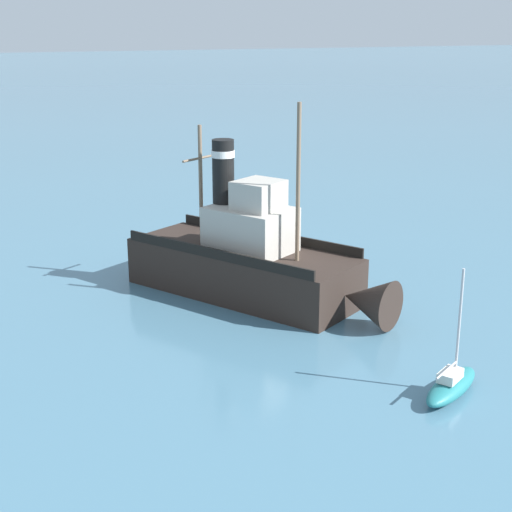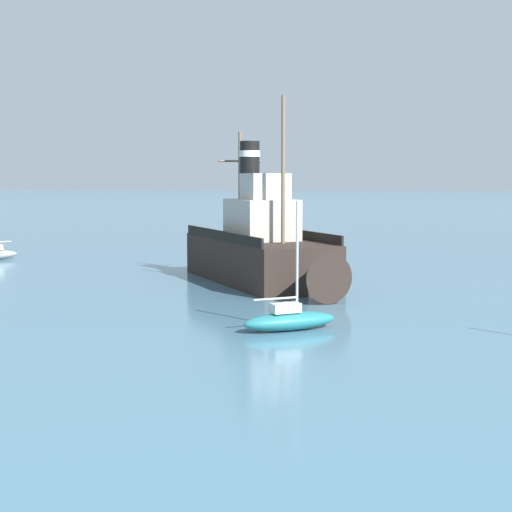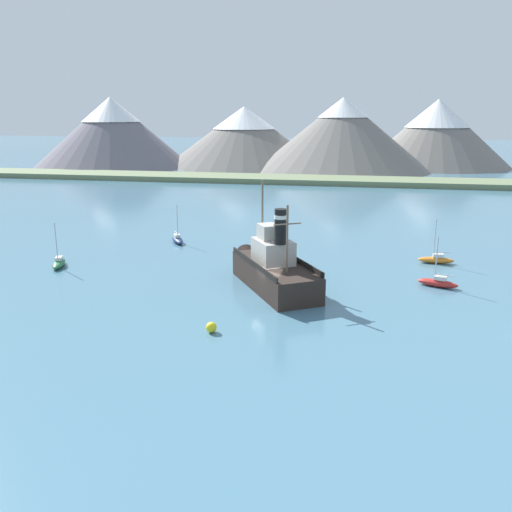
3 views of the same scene
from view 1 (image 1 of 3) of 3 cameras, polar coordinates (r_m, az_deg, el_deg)
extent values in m
plane|color=#477289|center=(42.63, -1.91, -1.58)|extent=(600.00, 600.00, 0.00)
cube|color=#2D231E|center=(39.79, -0.97, -1.12)|extent=(10.03, 12.53, 2.40)
cone|color=#2D231E|center=(36.06, 8.11, -3.25)|extent=(3.26, 3.28, 2.35)
cube|color=#B2ADA3|center=(38.84, -0.41, 1.96)|extent=(4.65, 4.98, 2.20)
cube|color=#B2ADA3|center=(38.12, 0.19, 4.46)|extent=(2.92, 2.86, 1.40)
cylinder|color=black|center=(39.27, -2.40, 6.16)|extent=(1.10, 1.10, 3.20)
cylinder|color=silver|center=(39.11, -2.42, 7.45)|extent=(1.16, 1.16, 0.35)
cylinder|color=#75604C|center=(36.64, 3.08, 5.28)|extent=(0.20, 0.20, 7.50)
cylinder|color=#75604C|center=(40.37, -4.04, 5.27)|extent=(0.20, 0.20, 6.00)
cylinder|color=#75604C|center=(40.13, -4.08, 7.12)|extent=(2.28, 1.46, 0.12)
cube|color=black|center=(41.02, 0.87, 1.55)|extent=(6.07, 9.77, 0.50)
cube|color=black|center=(37.75, -2.99, 0.16)|extent=(6.07, 9.77, 0.50)
ellipsoid|color=#23757A|center=(30.55, 14.02, -9.19)|extent=(3.79, 2.98, 0.70)
cube|color=silver|center=(30.15, 13.94, -8.43)|extent=(1.27, 1.13, 0.36)
cylinder|color=#B7B7BC|center=(29.83, 14.57, -4.74)|extent=(0.10, 0.10, 4.20)
cylinder|color=#B7B7BC|center=(29.66, 13.70, -8.06)|extent=(1.56, 1.04, 0.08)
sphere|color=yellow|center=(51.22, -2.24, 2.08)|extent=(0.82, 0.82, 0.82)
camera|label=2|loc=(22.46, 82.20, -18.81)|focal=55.00mm
camera|label=3|loc=(83.71, -18.55, 17.92)|focal=38.00mm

